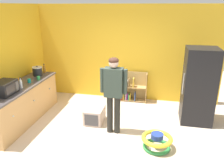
{
  "coord_description": "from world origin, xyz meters",
  "views": [
    {
      "loc": [
        0.88,
        -4.03,
        2.67
      ],
      "look_at": [
        -0.06,
        0.48,
        1.06
      ],
      "focal_mm": 36.41,
      "sensor_mm": 36.0,
      "label": 1
    }
  ],
  "objects_px": {
    "clear_bottle": "(21,84)",
    "teal_cup": "(29,81)",
    "bookshelf": "(131,88)",
    "green_cup": "(38,78)",
    "kitchen_counter": "(22,104)",
    "yellow_cup": "(9,87)",
    "refrigerator": "(199,86)",
    "baby_walker": "(157,141)",
    "crock_pot": "(37,71)",
    "amber_bottle": "(44,69)",
    "pet_carrier": "(95,115)",
    "microwave": "(5,88)",
    "standing_person": "(114,89)",
    "orange_cup": "(19,80)",
    "blue_cup": "(18,85)"
  },
  "relations": [
    {
      "from": "clear_bottle",
      "to": "crock_pot",
      "type": "bearing_deg",
      "value": 97.14
    },
    {
      "from": "green_cup",
      "to": "orange_cup",
      "type": "relative_size",
      "value": 1.0
    },
    {
      "from": "refrigerator",
      "to": "baby_walker",
      "type": "bearing_deg",
      "value": -123.28
    },
    {
      "from": "bookshelf",
      "to": "blue_cup",
      "type": "height_order",
      "value": "blue_cup"
    },
    {
      "from": "refrigerator",
      "to": "green_cup",
      "type": "height_order",
      "value": "refrigerator"
    },
    {
      "from": "pet_carrier",
      "to": "clear_bottle",
      "type": "relative_size",
      "value": 2.24
    },
    {
      "from": "pet_carrier",
      "to": "yellow_cup",
      "type": "bearing_deg",
      "value": -164.12
    },
    {
      "from": "baby_walker",
      "to": "green_cup",
      "type": "bearing_deg",
      "value": 161.75
    },
    {
      "from": "bookshelf",
      "to": "amber_bottle",
      "type": "xyz_separation_m",
      "value": [
        -2.33,
        -0.67,
        0.63
      ]
    },
    {
      "from": "bookshelf",
      "to": "blue_cup",
      "type": "distance_m",
      "value": 3.06
    },
    {
      "from": "kitchen_counter",
      "to": "yellow_cup",
      "type": "bearing_deg",
      "value": -118.29
    },
    {
      "from": "standing_person",
      "to": "yellow_cup",
      "type": "bearing_deg",
      "value": -176.07
    },
    {
      "from": "clear_bottle",
      "to": "teal_cup",
      "type": "height_order",
      "value": "clear_bottle"
    },
    {
      "from": "yellow_cup",
      "to": "green_cup",
      "type": "bearing_deg",
      "value": 66.03
    },
    {
      "from": "clear_bottle",
      "to": "blue_cup",
      "type": "xyz_separation_m",
      "value": [
        -0.1,
        0.04,
        -0.05
      ]
    },
    {
      "from": "amber_bottle",
      "to": "clear_bottle",
      "type": "height_order",
      "value": "same"
    },
    {
      "from": "crock_pot",
      "to": "green_cup",
      "type": "relative_size",
      "value": 2.75
    },
    {
      "from": "crock_pot",
      "to": "amber_bottle",
      "type": "distance_m",
      "value": 0.29
    },
    {
      "from": "standing_person",
      "to": "orange_cup",
      "type": "xyz_separation_m",
      "value": [
        -2.4,
        0.31,
        -0.06
      ]
    },
    {
      "from": "pet_carrier",
      "to": "amber_bottle",
      "type": "distance_m",
      "value": 2.01
    },
    {
      "from": "pet_carrier",
      "to": "microwave",
      "type": "height_order",
      "value": "microwave"
    },
    {
      "from": "orange_cup",
      "to": "microwave",
      "type": "bearing_deg",
      "value": -76.34
    },
    {
      "from": "bookshelf",
      "to": "green_cup",
      "type": "relative_size",
      "value": 8.95
    },
    {
      "from": "refrigerator",
      "to": "clear_bottle",
      "type": "bearing_deg",
      "value": -166.03
    },
    {
      "from": "bookshelf",
      "to": "orange_cup",
      "type": "bearing_deg",
      "value": -148.96
    },
    {
      "from": "pet_carrier",
      "to": "bookshelf",
      "type": "bearing_deg",
      "value": 65.33
    },
    {
      "from": "refrigerator",
      "to": "amber_bottle",
      "type": "distance_m",
      "value": 4.01
    },
    {
      "from": "green_cup",
      "to": "yellow_cup",
      "type": "relative_size",
      "value": 1.0
    },
    {
      "from": "bookshelf",
      "to": "standing_person",
      "type": "distance_m",
      "value": 1.96
    },
    {
      "from": "microwave",
      "to": "teal_cup",
      "type": "bearing_deg",
      "value": 83.92
    },
    {
      "from": "yellow_cup",
      "to": "kitchen_counter",
      "type": "bearing_deg",
      "value": 61.71
    },
    {
      "from": "clear_bottle",
      "to": "teal_cup",
      "type": "distance_m",
      "value": 0.39
    },
    {
      "from": "microwave",
      "to": "yellow_cup",
      "type": "bearing_deg",
      "value": 111.89
    },
    {
      "from": "clear_bottle",
      "to": "green_cup",
      "type": "bearing_deg",
      "value": 82.31
    },
    {
      "from": "amber_bottle",
      "to": "microwave",
      "type": "bearing_deg",
      "value": -91.34
    },
    {
      "from": "amber_bottle",
      "to": "yellow_cup",
      "type": "relative_size",
      "value": 2.59
    },
    {
      "from": "pet_carrier",
      "to": "green_cup",
      "type": "relative_size",
      "value": 5.81
    },
    {
      "from": "refrigerator",
      "to": "microwave",
      "type": "height_order",
      "value": "refrigerator"
    },
    {
      "from": "baby_walker",
      "to": "crock_pot",
      "type": "bearing_deg",
      "value": 157.43
    },
    {
      "from": "standing_person",
      "to": "teal_cup",
      "type": "relative_size",
      "value": 17.69
    },
    {
      "from": "crock_pot",
      "to": "amber_bottle",
      "type": "bearing_deg",
      "value": 80.22
    },
    {
      "from": "kitchen_counter",
      "to": "crock_pot",
      "type": "relative_size",
      "value": 9.31
    },
    {
      "from": "bookshelf",
      "to": "amber_bottle",
      "type": "relative_size",
      "value": 3.46
    },
    {
      "from": "teal_cup",
      "to": "orange_cup",
      "type": "relative_size",
      "value": 1.0
    },
    {
      "from": "teal_cup",
      "to": "blue_cup",
      "type": "relative_size",
      "value": 1.0
    },
    {
      "from": "orange_cup",
      "to": "blue_cup",
      "type": "height_order",
      "value": "same"
    },
    {
      "from": "microwave",
      "to": "orange_cup",
      "type": "distance_m",
      "value": 0.8
    },
    {
      "from": "pet_carrier",
      "to": "amber_bottle",
      "type": "xyz_separation_m",
      "value": [
        -1.64,
        0.82,
        0.82
      ]
    },
    {
      "from": "green_cup",
      "to": "blue_cup",
      "type": "distance_m",
      "value": 0.61
    },
    {
      "from": "standing_person",
      "to": "microwave",
      "type": "relative_size",
      "value": 3.5
    }
  ]
}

